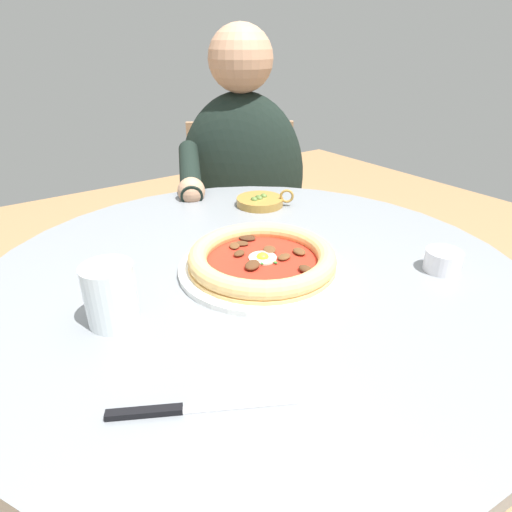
{
  "coord_description": "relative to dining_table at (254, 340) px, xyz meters",
  "views": [
    {
      "loc": [
        -0.54,
        0.38,
        1.12
      ],
      "look_at": [
        0.03,
        -0.03,
        0.76
      ],
      "focal_mm": 30.0,
      "sensor_mm": 36.0,
      "label": 1
    }
  ],
  "objects": [
    {
      "name": "ramekin_capers",
      "position": [
        -0.19,
        -0.27,
        0.18
      ],
      "size": [
        0.06,
        0.06,
        0.04
      ],
      "color": "white",
      "rests_on": "dining_table"
    },
    {
      "name": "steak_knife",
      "position": [
        -0.21,
        0.26,
        0.16
      ],
      "size": [
        0.11,
        0.19,
        0.01
      ],
      "color": "silver",
      "rests_on": "dining_table"
    },
    {
      "name": "olive_pan",
      "position": [
        0.26,
        -0.2,
        0.17
      ],
      "size": [
        0.11,
        0.12,
        0.04
      ],
      "color": "olive",
      "rests_on": "dining_table"
    },
    {
      "name": "pizza_on_plate",
      "position": [
        -0.01,
        -0.01,
        0.18
      ],
      "size": [
        0.29,
        0.29,
        0.04
      ],
      "color": "white",
      "rests_on": "dining_table"
    },
    {
      "name": "water_glass",
      "position": [
        -0.01,
        0.25,
        0.19
      ],
      "size": [
        0.07,
        0.07,
        0.09
      ],
      "color": "silver",
      "rests_on": "dining_table"
    },
    {
      "name": "cafe_chair_diner",
      "position": [
        0.71,
        -0.44,
        -0.09
      ],
      "size": [
        0.6,
        0.6,
        0.85
      ],
      "color": "#957050",
      "rests_on": "ground"
    },
    {
      "name": "diner_person",
      "position": [
        0.59,
        -0.36,
        -0.07
      ],
      "size": [
        0.44,
        0.55,
        1.16
      ],
      "color": "#282833",
      "rests_on": "ground"
    },
    {
      "name": "dining_table",
      "position": [
        0.0,
        0.0,
        0.0
      ],
      "size": [
        0.96,
        0.96,
        0.75
      ],
      "color": "gray",
      "rests_on": "ground"
    }
  ]
}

